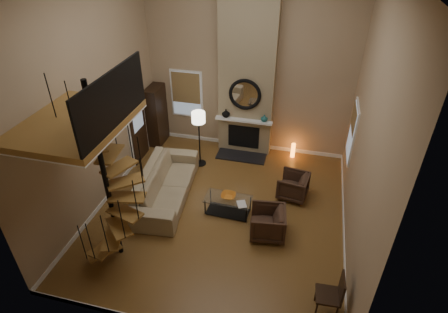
% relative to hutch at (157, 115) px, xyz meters
% --- Properties ---
extents(ground, '(6.00, 6.50, 0.01)m').
position_rel_hutch_xyz_m(ground, '(2.79, -2.83, -0.95)').
color(ground, olive).
rests_on(ground, ground).
extents(back_wall, '(6.00, 0.02, 5.50)m').
position_rel_hutch_xyz_m(back_wall, '(2.79, 0.42, 1.80)').
color(back_wall, tan).
rests_on(back_wall, ground).
extents(front_wall, '(6.00, 0.02, 5.50)m').
position_rel_hutch_xyz_m(front_wall, '(2.79, -6.08, 1.80)').
color(front_wall, tan).
rests_on(front_wall, ground).
extents(left_wall, '(0.02, 6.50, 5.50)m').
position_rel_hutch_xyz_m(left_wall, '(-0.21, -2.83, 1.80)').
color(left_wall, tan).
rests_on(left_wall, ground).
extents(right_wall, '(0.02, 6.50, 5.50)m').
position_rel_hutch_xyz_m(right_wall, '(5.79, -2.83, 1.80)').
color(right_wall, tan).
rests_on(right_wall, ground).
extents(baseboard_back, '(6.00, 0.02, 0.12)m').
position_rel_hutch_xyz_m(baseboard_back, '(2.79, 0.41, -0.89)').
color(baseboard_back, white).
rests_on(baseboard_back, ground).
extents(baseboard_left, '(0.02, 6.50, 0.12)m').
position_rel_hutch_xyz_m(baseboard_left, '(-0.20, -2.83, -0.89)').
color(baseboard_left, white).
rests_on(baseboard_left, ground).
extents(baseboard_right, '(0.02, 6.50, 0.12)m').
position_rel_hutch_xyz_m(baseboard_right, '(5.78, -2.83, -0.89)').
color(baseboard_right, white).
rests_on(baseboard_right, ground).
extents(chimney_breast, '(1.60, 0.38, 5.50)m').
position_rel_hutch_xyz_m(chimney_breast, '(2.79, 0.23, 1.80)').
color(chimney_breast, '#8D7C5B').
rests_on(chimney_breast, ground).
extents(hearth, '(1.50, 0.60, 0.04)m').
position_rel_hutch_xyz_m(hearth, '(2.79, -0.26, -0.93)').
color(hearth, black).
rests_on(hearth, ground).
extents(firebox, '(0.95, 0.02, 0.72)m').
position_rel_hutch_xyz_m(firebox, '(2.79, 0.03, -0.40)').
color(firebox, black).
rests_on(firebox, chimney_breast).
extents(mantel, '(1.70, 0.18, 0.06)m').
position_rel_hutch_xyz_m(mantel, '(2.79, -0.05, 0.20)').
color(mantel, white).
rests_on(mantel, chimney_breast).
extents(mirror_frame, '(0.94, 0.10, 0.94)m').
position_rel_hutch_xyz_m(mirror_frame, '(2.79, 0.01, 1.00)').
color(mirror_frame, black).
rests_on(mirror_frame, chimney_breast).
extents(mirror_disc, '(0.80, 0.01, 0.80)m').
position_rel_hutch_xyz_m(mirror_disc, '(2.79, 0.02, 1.00)').
color(mirror_disc, white).
rests_on(mirror_disc, chimney_breast).
extents(vase_left, '(0.24, 0.24, 0.25)m').
position_rel_hutch_xyz_m(vase_left, '(2.24, -0.01, 0.35)').
color(vase_left, black).
rests_on(vase_left, mantel).
extents(vase_right, '(0.20, 0.20, 0.21)m').
position_rel_hutch_xyz_m(vase_right, '(3.39, -0.01, 0.33)').
color(vase_right, '#175151').
rests_on(vase_right, mantel).
extents(window_back, '(1.02, 0.06, 1.52)m').
position_rel_hutch_xyz_m(window_back, '(0.89, 0.39, 0.67)').
color(window_back, white).
rests_on(window_back, back_wall).
extents(window_right, '(0.06, 1.02, 1.52)m').
position_rel_hutch_xyz_m(window_right, '(5.77, -0.83, 0.68)').
color(window_right, white).
rests_on(window_right, right_wall).
extents(entry_door, '(0.10, 1.05, 2.16)m').
position_rel_hutch_xyz_m(entry_door, '(-0.16, -1.03, 0.10)').
color(entry_door, white).
rests_on(entry_door, ground).
extents(loft, '(1.70, 2.20, 1.09)m').
position_rel_hutch_xyz_m(loft, '(0.75, -4.63, 2.29)').
color(loft, olive).
rests_on(loft, left_wall).
extents(spiral_stair, '(1.47, 1.47, 4.06)m').
position_rel_hutch_xyz_m(spiral_stair, '(1.01, -4.62, 0.83)').
color(spiral_stair, black).
rests_on(spiral_stair, ground).
extents(hutch, '(0.40, 0.84, 1.89)m').
position_rel_hutch_xyz_m(hutch, '(0.00, 0.00, 0.00)').
color(hutch, black).
rests_on(hutch, ground).
extents(sofa, '(1.44, 3.03, 0.86)m').
position_rel_hutch_xyz_m(sofa, '(1.25, -2.56, -0.55)').
color(sofa, tan).
rests_on(sofa, ground).
extents(armchair_near, '(0.84, 0.82, 0.68)m').
position_rel_hutch_xyz_m(armchair_near, '(4.55, -1.81, -0.60)').
color(armchair_near, '#3F291D').
rests_on(armchair_near, ground).
extents(armchair_far, '(0.89, 0.87, 0.72)m').
position_rel_hutch_xyz_m(armchair_far, '(4.12, -3.31, -0.60)').
color(armchair_far, '#3F291D').
rests_on(armchair_far, ground).
extents(coffee_table, '(1.15, 0.61, 0.44)m').
position_rel_hutch_xyz_m(coffee_table, '(2.99, -2.82, -0.67)').
color(coffee_table, silver).
rests_on(coffee_table, ground).
extents(bowl, '(0.36, 0.36, 0.09)m').
position_rel_hutch_xyz_m(bowl, '(2.99, -2.77, -0.45)').
color(bowl, orange).
rests_on(bowl, coffee_table).
extents(book, '(0.31, 0.34, 0.03)m').
position_rel_hutch_xyz_m(book, '(3.34, -2.97, -0.49)').
color(book, gray).
rests_on(book, coffee_table).
extents(floor_lamp, '(0.38, 0.38, 1.70)m').
position_rel_hutch_xyz_m(floor_lamp, '(1.68, -0.92, 0.46)').
color(floor_lamp, black).
rests_on(floor_lamp, ground).
extents(accent_lamp, '(0.13, 0.13, 0.45)m').
position_rel_hutch_xyz_m(accent_lamp, '(4.32, 0.10, -0.70)').
color(accent_lamp, orange).
rests_on(accent_lamp, ground).
extents(side_chair, '(0.47, 0.46, 0.96)m').
position_rel_hutch_xyz_m(side_chair, '(5.49, -5.02, -0.42)').
color(side_chair, black).
rests_on(side_chair, ground).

